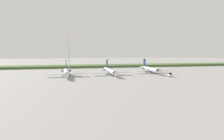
# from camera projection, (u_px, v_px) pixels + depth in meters

# --- Properties ---
(ground_plane) EXTENTS (500.00, 500.00, 0.00)m
(ground_plane) POSITION_uv_depth(u_px,v_px,m) (105.00, 71.00, 155.91)
(ground_plane) COLOR #9E9B96
(grass_berm) EXTENTS (320.00, 20.00, 1.94)m
(grass_berm) POSITION_uv_depth(u_px,v_px,m) (97.00, 66.00, 193.62)
(grass_berm) COLOR #4C6B38
(grass_berm) RESTS_ON ground
(regional_jet_nearest) EXTENTS (22.81, 31.00, 9.00)m
(regional_jet_nearest) POSITION_uv_depth(u_px,v_px,m) (66.00, 72.00, 124.79)
(regional_jet_nearest) COLOR silver
(regional_jet_nearest) RESTS_ON ground
(regional_jet_second) EXTENTS (22.81, 31.00, 9.00)m
(regional_jet_second) POSITION_uv_depth(u_px,v_px,m) (110.00, 71.00, 132.51)
(regional_jet_second) COLOR silver
(regional_jet_second) RESTS_ON ground
(regional_jet_third) EXTENTS (22.81, 31.00, 9.00)m
(regional_jet_third) POSITION_uv_depth(u_px,v_px,m) (150.00, 69.00, 144.81)
(regional_jet_third) COLOR silver
(regional_jet_third) RESTS_ON ground
(antenna_mast) EXTENTS (4.40, 0.50, 24.99)m
(antenna_mast) POSITION_uv_depth(u_px,v_px,m) (69.00, 57.00, 158.62)
(antenna_mast) COLOR #B2B2B7
(antenna_mast) RESTS_ON ground
(baggage_tug) EXTENTS (1.72, 3.20, 2.30)m
(baggage_tug) POSITION_uv_depth(u_px,v_px,m) (170.00, 75.00, 123.87)
(baggage_tug) COLOR silver
(baggage_tug) RESTS_ON ground
(safety_cone_front_marker) EXTENTS (0.44, 0.44, 0.55)m
(safety_cone_front_marker) POSITION_uv_depth(u_px,v_px,m) (157.00, 77.00, 122.18)
(safety_cone_front_marker) COLOR orange
(safety_cone_front_marker) RESTS_ON ground
(safety_cone_mid_marker) EXTENTS (0.44, 0.44, 0.55)m
(safety_cone_mid_marker) POSITION_uv_depth(u_px,v_px,m) (162.00, 77.00, 122.91)
(safety_cone_mid_marker) COLOR orange
(safety_cone_mid_marker) RESTS_ON ground
(safety_cone_rear_marker) EXTENTS (0.44, 0.44, 0.55)m
(safety_cone_rear_marker) POSITION_uv_depth(u_px,v_px,m) (168.00, 76.00, 123.97)
(safety_cone_rear_marker) COLOR orange
(safety_cone_rear_marker) RESTS_ON ground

